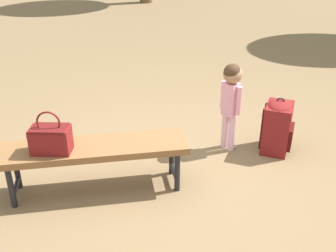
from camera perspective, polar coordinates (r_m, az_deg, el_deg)
ground_plane at (r=3.90m, az=0.39°, el=-6.61°), size 40.00×40.00×0.00m
park_bench at (r=3.53m, az=-10.33°, el=-3.50°), size 1.63×0.55×0.45m
handbag at (r=3.43m, az=-16.27°, el=-1.67°), size 0.36×0.27×0.37m
child_standing at (r=4.08m, az=8.93°, el=4.51°), size 0.19×0.23×0.94m
backpack_large at (r=4.29m, az=15.25°, el=0.17°), size 0.42×0.44×0.59m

